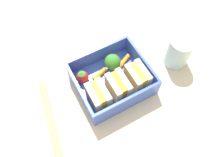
% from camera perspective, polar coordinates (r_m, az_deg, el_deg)
% --- Properties ---
extents(ground_plane, '(1.20, 1.20, 0.02)m').
position_cam_1_polar(ground_plane, '(0.54, 0.00, -1.90)').
color(ground_plane, beige).
extents(bento_tray, '(0.17, 0.15, 0.01)m').
position_cam_1_polar(bento_tray, '(0.53, 0.00, -1.11)').
color(bento_tray, '#3B5AC2').
rests_on(bento_tray, ground_plane).
extents(bento_rim, '(0.17, 0.15, 0.04)m').
position_cam_1_polar(bento_rim, '(0.50, 0.00, 0.40)').
color(bento_rim, '#3B5AC2').
rests_on(bento_rim, bento_tray).
extents(sandwich_left, '(0.04, 0.06, 0.05)m').
position_cam_1_polar(sandwich_left, '(0.50, 6.61, 0.41)').
color(sandwich_left, '#DFB987').
rests_on(sandwich_left, bento_tray).
extents(sandwich_center_left, '(0.04, 0.06, 0.05)m').
position_cam_1_polar(sandwich_center_left, '(0.49, 1.66, -2.03)').
color(sandwich_center_left, beige).
rests_on(sandwich_center_left, bento_tray).
extents(sandwich_center, '(0.04, 0.06, 0.05)m').
position_cam_1_polar(sandwich_center, '(0.48, -3.57, -4.59)').
color(sandwich_center, beige).
rests_on(sandwich_center, bento_tray).
extents(carrot_stick_left, '(0.04, 0.03, 0.01)m').
position_cam_1_polar(carrot_stick_left, '(0.54, 3.13, 4.55)').
color(carrot_stick_left, orange).
rests_on(carrot_stick_left, bento_tray).
extents(broccoli_floret, '(0.04, 0.04, 0.05)m').
position_cam_1_polar(broccoli_floret, '(0.52, 0.15, 4.32)').
color(broccoli_floret, '#7FD15F').
rests_on(broccoli_floret, bento_tray).
extents(carrot_stick_far_left, '(0.04, 0.02, 0.01)m').
position_cam_1_polar(carrot_stick_far_left, '(0.53, -3.27, 1.17)').
color(carrot_stick_far_left, orange).
rests_on(carrot_stick_far_left, bento_tray).
extents(strawberry_far_left, '(0.03, 0.03, 0.04)m').
position_cam_1_polar(strawberry_far_left, '(0.51, -7.75, 0.44)').
color(strawberry_far_left, red).
rests_on(strawberry_far_left, bento_tray).
extents(chopstick_pair, '(0.05, 0.22, 0.01)m').
position_cam_1_polar(chopstick_pair, '(0.51, -15.74, -10.94)').
color(chopstick_pair, tan).
rests_on(chopstick_pair, ground_plane).
extents(drinking_glass, '(0.06, 0.06, 0.08)m').
position_cam_1_polar(drinking_glass, '(0.56, 16.99, 6.70)').
color(drinking_glass, silver).
rests_on(drinking_glass, ground_plane).
extents(folded_napkin, '(0.14, 0.14, 0.00)m').
position_cam_1_polar(folded_napkin, '(0.61, -8.74, 9.65)').
color(folded_napkin, silver).
rests_on(folded_napkin, ground_plane).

